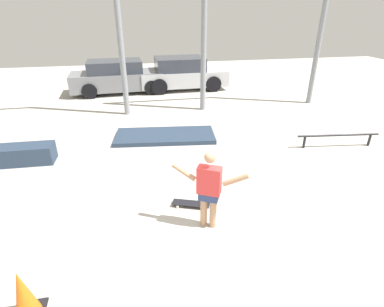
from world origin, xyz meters
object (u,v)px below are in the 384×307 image
Objects in this scene: skateboard at (191,204)px; manual_pad at (165,136)px; parked_car_grey at (119,77)px; parked_car_silver at (182,74)px; grind_rail at (338,137)px; grind_box at (14,155)px; traffic_cone at (23,295)px; skateboarder at (209,187)px.

skateboard is 3.59m from manual_pad.
parked_car_silver reaches higher than parked_car_grey.
grind_rail is (4.61, 1.98, 0.24)m from skateboard.
grind_box is 0.64× the size of manual_pad.
grind_box is 8.64m from grind_rail.
skateboard is at bearing -99.78° from parked_car_silver.
parked_car_grey is (-6.12, 7.52, 0.40)m from grind_rail.
parked_car_grey reaches higher than manual_pad.
parked_car_silver is (2.98, 0.10, 0.02)m from parked_car_grey.
grind_box is at bearing -166.97° from manual_pad.
grind_rail is at bearing 28.44° from traffic_cone.
traffic_cone is (-3.98, -11.47, -0.36)m from parked_car_silver.
grind_box is at bearing 170.17° from skateboarder.
skateboarder is 3.01m from traffic_cone.
parked_car_silver is (5.48, 6.91, 0.48)m from grind_box.
parked_car_silver is 12.15m from traffic_cone.
skateboard is (-0.19, 0.62, -0.74)m from skateboarder.
parked_car_silver is at bearing 70.87° from traffic_cone.
parked_car_silver reaches higher than grind_box.
grind_rail is 8.25m from parked_car_silver.
skateboard is 1.06× the size of traffic_cone.
skateboarder is 10.26m from parked_car_grey.
skateboard is at bearing 135.52° from skateboarder.
traffic_cone is at bearing -110.16° from parked_car_silver.
grind_box is 4.02m from manual_pad.
traffic_cone is at bearing -97.62° from parked_car_grey.
grind_rail is at bearing -18.86° from manual_pad.
traffic_cone is (-7.12, -3.85, 0.05)m from grind_rail.
traffic_cone is at bearing -151.56° from grind_rail.
parked_car_silver reaches higher than skateboard.
skateboarder is 0.78× the size of grind_box.
manual_pad is at bearing -79.14° from parked_car_grey.
manual_pad reaches higher than skateboard.
manual_pad is (3.91, 0.91, -0.17)m from grind_box.
traffic_cone reaches higher than grind_rail.
skateboarder is at bearing -98.20° from parked_car_silver.
grind_rail is 0.56× the size of parked_car_silver.
manual_pad is 0.67× the size of parked_car_grey.
grind_rail is at bearing -53.45° from parked_car_grey.
parked_car_grey is 2.98m from parked_car_silver.
grind_rail is at bearing 43.73° from skateboard.
parked_car_grey is at bearing 127.92° from skateboarder.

